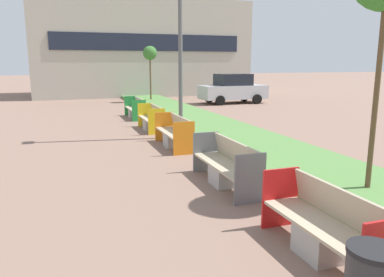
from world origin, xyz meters
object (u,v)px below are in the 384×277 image
at_px(bench_red_frame, 324,230).
at_px(parked_car_distant, 233,89).
at_px(bench_grey_frame, 227,168).
at_px(sapling_tree_far, 150,54).
at_px(bench_orange_frame, 174,135).
at_px(bench_green_frame, 136,110).
at_px(street_lamp_post, 180,13).
at_px(bench_yellow_frame, 152,121).

relative_size(bench_red_frame, parked_car_distant, 0.48).
distance_m(bench_grey_frame, sapling_tree_far, 17.68).
bearing_deg(sapling_tree_far, bench_orange_frame, -99.73).
xyz_separation_m(bench_grey_frame, bench_green_frame, (-0.00, 10.36, -0.00)).
xyz_separation_m(bench_red_frame, bench_orange_frame, (0.00, 7.01, 0.00)).
bearing_deg(parked_car_distant, bench_green_frame, -149.25).
distance_m(street_lamp_post, sapling_tree_far, 12.28).
distance_m(bench_red_frame, bench_orange_frame, 7.01).
relative_size(bench_red_frame, bench_orange_frame, 0.94).
bearing_deg(sapling_tree_far, street_lamp_post, -97.94).
relative_size(bench_grey_frame, bench_green_frame, 1.07).
distance_m(bench_grey_frame, bench_yellow_frame, 6.98).
bearing_deg(bench_red_frame, bench_orange_frame, 89.99).
bearing_deg(sapling_tree_far, bench_grey_frame, -97.57).
bearing_deg(bench_grey_frame, street_lamp_post, 83.30).
height_order(bench_grey_frame, bench_green_frame, same).
height_order(bench_grey_frame, parked_car_distant, parked_car_distant).
bearing_deg(bench_grey_frame, bench_red_frame, -90.05).
xyz_separation_m(street_lamp_post, sapling_tree_far, (1.69, 12.12, -1.01)).
bearing_deg(bench_red_frame, bench_yellow_frame, 90.01).
bearing_deg(bench_green_frame, street_lamp_post, -83.25).
distance_m(bench_red_frame, sapling_tree_far, 20.76).
bearing_deg(sapling_tree_far, bench_green_frame, -108.32).
bearing_deg(sapling_tree_far, bench_red_frame, -96.43).
distance_m(bench_red_frame, bench_green_frame, 13.49).
xyz_separation_m(bench_orange_frame, parked_car_distant, (7.08, 10.99, 0.54)).
distance_m(bench_red_frame, bench_yellow_frame, 10.11).
distance_m(sapling_tree_far, parked_car_distant, 5.79).
relative_size(bench_orange_frame, bench_yellow_frame, 1.12).
bearing_deg(street_lamp_post, bench_yellow_frame, 109.03).
relative_size(bench_green_frame, street_lamp_post, 0.29).
relative_size(bench_yellow_frame, sapling_tree_far, 0.54).
distance_m(bench_grey_frame, street_lamp_post, 6.42).
height_order(bench_red_frame, parked_car_distant, parked_car_distant).
height_order(bench_orange_frame, parked_car_distant, parked_car_distant).
relative_size(street_lamp_post, sapling_tree_far, 2.06).
height_order(bench_red_frame, sapling_tree_far, sapling_tree_far).
distance_m(bench_green_frame, sapling_tree_far, 7.82).
bearing_deg(bench_yellow_frame, bench_green_frame, 89.96).
height_order(bench_green_frame, sapling_tree_far, sapling_tree_far).
relative_size(bench_orange_frame, sapling_tree_far, 0.61).
distance_m(bench_orange_frame, sapling_tree_far, 13.90).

